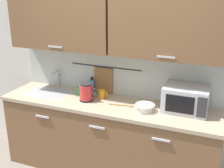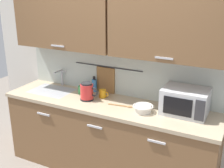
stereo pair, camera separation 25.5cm
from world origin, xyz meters
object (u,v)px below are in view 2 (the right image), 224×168
(mug_near_sink, at_px, (82,90))
(mug_by_kettle, at_px, (103,94))
(dish_soap_bottle, at_px, (94,85))
(electric_kettle, at_px, (87,92))
(microwave, at_px, (185,101))
(wooden_spoon, at_px, (123,106))
(mixing_bowl, at_px, (143,108))

(mug_near_sink, xyz_separation_m, mug_by_kettle, (0.30, -0.00, 0.00))
(dish_soap_bottle, distance_m, mug_near_sink, 0.17)
(electric_kettle, bearing_deg, microwave, 7.29)
(mug_near_sink, relative_size, wooden_spoon, 0.43)
(microwave, bearing_deg, mixing_bowl, -156.81)
(electric_kettle, bearing_deg, wooden_spoon, 1.66)
(microwave, relative_size, electric_kettle, 2.03)
(mug_near_sink, bearing_deg, microwave, -0.26)
(microwave, height_order, electric_kettle, microwave)
(microwave, distance_m, dish_soap_bottle, 1.16)
(microwave, xyz_separation_m, electric_kettle, (-1.09, -0.14, -0.03))
(mug_by_kettle, xyz_separation_m, wooden_spoon, (0.32, -0.13, -0.04))
(dish_soap_bottle, xyz_separation_m, wooden_spoon, (0.51, -0.26, -0.08))
(microwave, distance_m, mug_near_sink, 1.27)
(microwave, xyz_separation_m, dish_soap_bottle, (-1.16, 0.13, -0.05))
(dish_soap_bottle, height_order, wooden_spoon, dish_soap_bottle)
(electric_kettle, distance_m, mixing_bowl, 0.70)
(mug_near_sink, xyz_separation_m, wooden_spoon, (0.62, -0.13, -0.04))
(wooden_spoon, bearing_deg, mixing_bowl, -9.43)
(microwave, height_order, mug_near_sink, microwave)
(mug_near_sink, bearing_deg, dish_soap_bottle, 49.39)
(microwave, xyz_separation_m, wooden_spoon, (-0.64, -0.13, -0.13))
(wooden_spoon, bearing_deg, mug_by_kettle, 158.05)
(electric_kettle, relative_size, wooden_spoon, 0.82)
(dish_soap_bottle, bearing_deg, mug_near_sink, -130.61)
(mug_near_sink, bearing_deg, electric_kettle, -40.72)
(mug_by_kettle, bearing_deg, mug_near_sink, 179.57)
(electric_kettle, bearing_deg, mug_near_sink, 139.28)
(electric_kettle, relative_size, mixing_bowl, 1.06)
(dish_soap_bottle, distance_m, mixing_bowl, 0.82)
(dish_soap_bottle, relative_size, mixing_bowl, 0.92)
(microwave, relative_size, mug_near_sink, 3.83)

